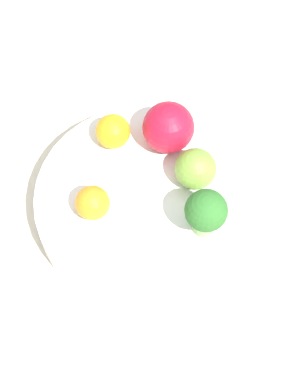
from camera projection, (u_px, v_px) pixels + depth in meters
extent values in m
plane|color=gray|center=(144.00, 219.00, 0.77)|extent=(6.00, 6.00, 0.00)
cube|color=beige|center=(144.00, 215.00, 0.76)|extent=(1.20, 1.20, 0.02)
cylinder|color=white|center=(144.00, 204.00, 0.73)|extent=(0.25, 0.25, 0.04)
cylinder|color=#8CB76B|center=(204.00, 222.00, 0.68)|extent=(0.02, 0.02, 0.03)
sphere|color=#2D6B28|center=(207.00, 210.00, 0.66)|extent=(0.05, 0.05, 0.05)
sphere|color=olive|center=(196.00, 169.00, 0.70)|extent=(0.05, 0.05, 0.05)
sphere|color=#B7142D|center=(168.00, 127.00, 0.72)|extent=(0.06, 0.06, 0.06)
sphere|color=orange|center=(92.00, 203.00, 0.69)|extent=(0.04, 0.04, 0.04)
sphere|color=orange|center=(113.00, 131.00, 0.73)|extent=(0.04, 0.04, 0.04)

